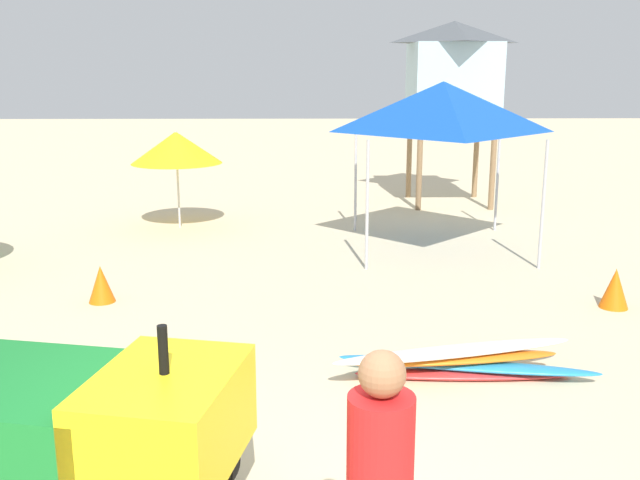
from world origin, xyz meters
TOP-DOWN VIEW (x-y plane):
  - utility_cart at (-1.31, 0.33)m, footprint 2.74×1.74m
  - surfboard_pile at (1.81, 2.72)m, footprint 2.64×0.85m
  - popup_canopy at (2.52, 7.94)m, footprint 2.67×2.67m
  - lifeguard_tower at (3.48, 12.06)m, footprint 1.98×1.98m
  - beach_umbrella_left at (-2.10, 9.60)m, footprint 1.69×1.69m
  - traffic_cone_near at (-2.34, 5.14)m, footprint 0.34×0.34m
  - traffic_cone_far at (4.20, 4.79)m, footprint 0.36×0.36m

SIDE VIEW (x-z plane):
  - surfboard_pile at x=1.81m, z-range 0.01..0.33m
  - traffic_cone_near at x=-2.34m, z-range 0.00..0.48m
  - traffic_cone_far at x=4.20m, z-range 0.00..0.51m
  - utility_cart at x=-1.31m, z-range 0.03..1.53m
  - beach_umbrella_left at x=-2.10m, z-range 0.61..2.43m
  - popup_canopy at x=2.52m, z-range 0.97..3.72m
  - lifeguard_tower at x=3.48m, z-range 0.85..4.79m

